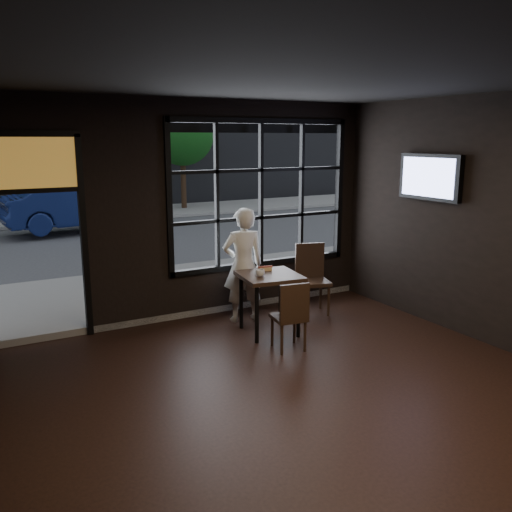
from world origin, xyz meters
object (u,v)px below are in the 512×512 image
chair_near (289,315)px  man (243,265)px  cafe_table (269,303)px  navy_car (80,205)px

chair_near → man: man is taller
cafe_table → man: bearing=104.1°
man → navy_car: size_ratio=0.40×
cafe_table → chair_near: chair_near is taller
cafe_table → man: 0.77m
cafe_table → man: size_ratio=0.50×
chair_near → man: size_ratio=0.54×
chair_near → man: (0.01, 1.27, 0.39)m
chair_near → man: 1.33m
chair_near → navy_car: bearing=-79.1°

